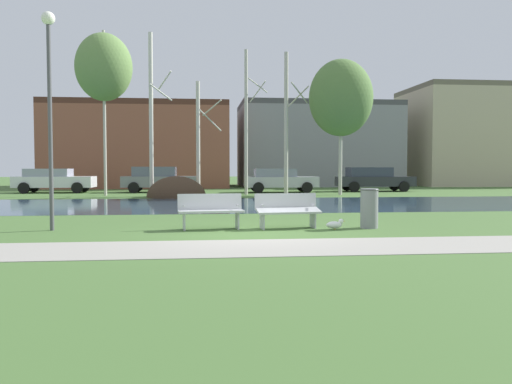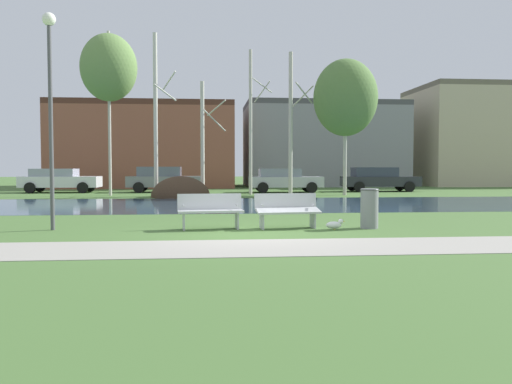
{
  "view_description": "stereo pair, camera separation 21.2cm",
  "coord_description": "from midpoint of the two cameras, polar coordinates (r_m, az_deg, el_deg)",
  "views": [
    {
      "loc": [
        -1.24,
        -11.94,
        1.55
      ],
      "look_at": [
        0.21,
        1.5,
        0.89
      ],
      "focal_mm": 36.83,
      "sensor_mm": 36.0,
      "label": 1
    },
    {
      "loc": [
        -1.02,
        -11.96,
        1.55
      ],
      "look_at": [
        0.21,
        1.5,
        0.89
      ],
      "focal_mm": 36.83,
      "sensor_mm": 36.0,
      "label": 2
    }
  ],
  "objects": [
    {
      "name": "ground_plane",
      "position": [
        22.03,
        -3.19,
        -1.25
      ],
      "size": [
        120.0,
        120.0,
        0.0
      ],
      "primitive_type": "plane",
      "color": "#476B33"
    },
    {
      "name": "paved_path_strip",
      "position": [
        10.05,
        0.38,
        -6.04
      ],
      "size": [
        60.0,
        2.15,
        0.01
      ],
      "primitive_type": "cube",
      "color": "#9E998E",
      "rests_on": "ground"
    },
    {
      "name": "river_band",
      "position": [
        21.44,
        -3.11,
        -1.35
      ],
      "size": [
        80.0,
        8.51,
        0.01
      ],
      "primitive_type": "cube",
      "color": "#2D475B",
      "rests_on": "ground"
    },
    {
      "name": "soil_mound",
      "position": [
        26.93,
        -8.85,
        -0.55
      ],
      "size": [
        2.99,
        3.43,
        2.13
      ],
      "primitive_type": "ellipsoid",
      "color": "#423021",
      "rests_on": "ground"
    },
    {
      "name": "bench_left",
      "position": [
        12.99,
        -5.41,
        -1.98
      ],
      "size": [
        1.65,
        0.71,
        0.87
      ],
      "color": "#B2B5B7",
      "rests_on": "ground"
    },
    {
      "name": "bench_right",
      "position": [
        13.15,
        2.97,
        -1.91
      ],
      "size": [
        1.65,
        0.71,
        0.87
      ],
      "color": "#B2B5B7",
      "rests_on": "ground"
    },
    {
      "name": "trash_bin",
      "position": [
        13.46,
        11.76,
        -1.67
      ],
      "size": [
        0.47,
        0.47,
        0.99
      ],
      "color": "gray",
      "rests_on": "ground"
    },
    {
      "name": "seagull",
      "position": [
        12.98,
        8.12,
        -3.5
      ],
      "size": [
        0.47,
        0.17,
        0.27
      ],
      "color": "white",
      "rests_on": "ground"
    },
    {
      "name": "streetlamp",
      "position": [
        13.75,
        -21.95,
        10.76
      ],
      "size": [
        0.32,
        0.32,
        5.23
      ],
      "color": "#4C4C51",
      "rests_on": "ground"
    },
    {
      "name": "birch_far_left",
      "position": [
        29.5,
        -16.4,
        12.85
      ],
      "size": [
        2.96,
        2.96,
        8.69
      ],
      "color": "#BCB7A8",
      "rests_on": "ground"
    },
    {
      "name": "birch_left",
      "position": [
        27.79,
        -11.49,
        8.33
      ],
      "size": [
        1.2,
        2.13,
        8.4
      ],
      "color": "beige",
      "rests_on": "ground"
    },
    {
      "name": "birch_center_left",
      "position": [
        28.32,
        -6.43,
        5.97
      ],
      "size": [
        1.37,
        2.5,
        6.08
      ],
      "color": "beige",
      "rests_on": "ground"
    },
    {
      "name": "birch_center",
      "position": [
        28.99,
        -1.23,
        7.73
      ],
      "size": [
        1.27,
        2.22,
        7.92
      ],
      "color": "#BCB7A8",
      "rests_on": "ground"
    },
    {
      "name": "birch_center_right",
      "position": [
        29.2,
        3.16,
        7.59
      ],
      "size": [
        1.37,
        2.43,
        7.82
      ],
      "color": "#BCB7A8",
      "rests_on": "ground"
    },
    {
      "name": "birch_right",
      "position": [
        29.2,
        8.99,
        10.05
      ],
      "size": [
        3.46,
        3.46,
        7.35
      ],
      "color": "#BCB7A8",
      "rests_on": "ground"
    },
    {
      "name": "parked_van_nearest_white",
      "position": [
        33.32,
        -21.32,
        1.24
      ],
      "size": [
        4.54,
        2.02,
        1.42
      ],
      "color": "silver",
      "rests_on": "ground"
    },
    {
      "name": "parked_sedan_second_grey",
      "position": [
        32.21,
        -10.67,
        1.41
      ],
      "size": [
        4.57,
        2.05,
        1.54
      ],
      "color": "slate",
      "rests_on": "ground"
    },
    {
      "name": "parked_hatch_third_silver",
      "position": [
        31.52,
        2.35,
        1.34
      ],
      "size": [
        4.39,
        2.01,
        1.43
      ],
      "color": "#B2B5BC",
      "rests_on": "ground"
    },
    {
      "name": "parked_wagon_fourth_dark",
      "position": [
        33.63,
        12.43,
        1.42
      ],
      "size": [
        4.76,
        1.99,
        1.5
      ],
      "color": "#282B30",
      "rests_on": "ground"
    },
    {
      "name": "building_brick_low",
      "position": [
        41.34,
        -12.53,
        4.87
      ],
      "size": [
        13.09,
        8.92,
        6.21
      ],
      "color": "brown",
      "rests_on": "ground"
    },
    {
      "name": "building_grey_warehouse",
      "position": [
        42.78,
        6.46,
        5.09
      ],
      "size": [
        12.36,
        7.01,
        6.57
      ],
      "color": "gray",
      "rests_on": "ground"
    },
    {
      "name": "building_beige_block",
      "position": [
        48.48,
        24.66,
        5.46
      ],
      "size": [
        15.07,
        7.98,
        8.05
      ],
      "color": "#BCAD8E",
      "rests_on": "ground"
    }
  ]
}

